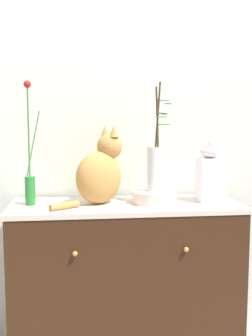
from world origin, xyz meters
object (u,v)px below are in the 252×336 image
at_px(sideboard, 126,281).
at_px(vase_slim_green, 30,175).
at_px(vase_glass_clear, 155,163).
at_px(bowl_porcelain, 154,197).
at_px(cat_sitting, 100,172).
at_px(jar_lidded_porcelain, 209,174).

bearing_deg(sideboard, vase_slim_green, 177.72).
distance_m(sideboard, vase_glass_clear, 0.63).
height_order(bowl_porcelain, vase_glass_clear, vase_glass_clear).
bearing_deg(vase_slim_green, bowl_porcelain, -2.47).
distance_m(cat_sitting, jar_lidded_porcelain, 0.56).
bearing_deg(sideboard, bowl_porcelain, -3.11).
bearing_deg(cat_sitting, vase_glass_clear, -5.16).
distance_m(sideboard, vase_slim_green, 0.73).
bearing_deg(vase_slim_green, vase_glass_clear, -2.53).
distance_m(vase_slim_green, bowl_porcelain, 0.63).
distance_m(sideboard, cat_sitting, 0.58).
bearing_deg(sideboard, jar_lidded_porcelain, 0.61).
distance_m(vase_slim_green, jar_lidded_porcelain, 0.91).
relative_size(cat_sitting, vase_slim_green, 0.65).
xyz_separation_m(cat_sitting, vase_slim_green, (-0.35, 0.00, -0.01)).
relative_size(sideboard, cat_sitting, 2.95).
distance_m(cat_sitting, vase_glass_clear, 0.28).
distance_m(bowl_porcelain, jar_lidded_porcelain, 0.31).
bearing_deg(jar_lidded_porcelain, vase_glass_clear, -177.39).
bearing_deg(bowl_porcelain, vase_glass_clear, -12.02).
bearing_deg(vase_glass_clear, jar_lidded_porcelain, 2.61).
bearing_deg(bowl_porcelain, cat_sitting, 174.93).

